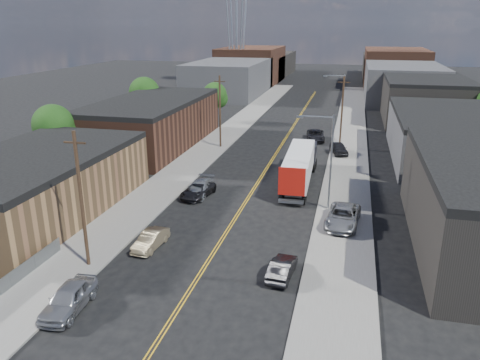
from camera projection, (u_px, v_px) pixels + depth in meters
The scene contains 31 objects.
ground at pixel (292, 128), 78.14m from camera, with size 260.00×260.00×0.00m, color black.
centerline at pixel (278, 151), 64.32m from camera, with size 0.32×120.00×0.01m, color gold.
sidewalk_left at pixel (212, 146), 66.40m from camera, with size 5.00×140.00×0.15m, color slate.
sidewalk_right at pixel (348, 155), 62.18m from camera, with size 5.00×140.00×0.15m, color slate.
warehouse_tan at pixel (36, 184), 42.55m from camera, with size 12.00×22.00×5.60m.
warehouse_brown at pixel (152, 122), 66.34m from camera, with size 12.00×26.00×6.60m.
industrial_right_b at pixel (451, 136), 59.38m from camera, with size 14.00×24.00×6.10m.
industrial_right_c at pixel (425, 99), 83.09m from camera, with size 14.00×22.00×7.60m.
skyline_left_a at pixel (230, 78), 113.54m from camera, with size 16.00×30.00×8.00m, color #313133.
skyline_right_a at pixel (402, 83), 104.66m from camera, with size 16.00×30.00×8.00m, color #313133.
skyline_left_b at pixel (251, 65), 136.25m from camera, with size 16.00×26.00×10.00m, color #47281C.
skyline_right_b at pixel (395, 68), 127.37m from camera, with size 16.00×26.00×10.00m, color #47281C.
skyline_left_c at pixel (264, 65), 155.16m from camera, with size 16.00×40.00×7.00m, color black.
skyline_right_c at pixel (390, 67), 146.27m from camera, with size 16.00×40.00×7.00m, color black.
streetlight_near at pixel (327, 155), 42.51m from camera, with size 3.39×0.25×9.00m.
streetlight_far at pixel (341, 98), 74.75m from camera, with size 3.39×0.25×9.00m.
utility_pole_left_near at pixel (81, 200), 32.26m from camera, with size 1.60×0.26×10.00m.
utility_pole_left_far at pixel (220, 111), 64.50m from camera, with size 1.60×0.26×10.00m.
utility_pole_right at pixel (342, 112), 63.62m from camera, with size 1.60×0.26×10.00m.
tree_left_near at pixel (54, 128), 54.17m from camera, with size 4.85×4.76×7.91m.
tree_left_mid at pixel (145, 95), 77.10m from camera, with size 5.10×5.04×8.37m.
tree_left_far at pixel (215, 96), 81.62m from camera, with size 4.35×4.20×6.97m.
semi_truck at pixel (301, 163), 50.86m from camera, with size 2.85×14.92×3.89m.
car_left_a at pixel (69, 298), 28.45m from camera, with size 1.94×4.83×1.64m, color #9C9EA1.
car_left_b at pixel (151, 240), 36.43m from camera, with size 1.41×4.04×1.33m, color #7C6E51.
car_left_c at pixel (198, 191), 47.11m from camera, with size 2.24×4.85×1.35m, color black.
car_left_d at pixel (200, 188), 47.69m from camera, with size 2.09×5.14×1.49m, color #9B9FA0.
car_right_oncoming at pixel (282, 268), 32.27m from camera, with size 1.42×4.07×1.34m, color black.
car_right_lot_a at pixel (343, 216), 40.15m from camera, with size 2.65×5.74×1.59m, color #959699.
car_right_lot_c at pixel (339, 148), 62.07m from camera, with size 1.78×4.42×1.51m, color black.
car_ahead_truck at pixel (316, 135), 69.81m from camera, with size 2.56×5.56×1.55m, color black.
Camera 1 is at (9.52, -16.72, 16.74)m, focal length 35.00 mm.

